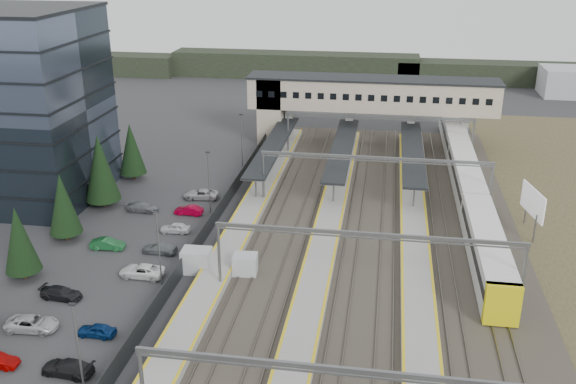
% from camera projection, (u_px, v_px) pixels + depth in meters
% --- Properties ---
extents(ground, '(220.00, 220.00, 0.00)m').
position_uv_depth(ground, '(257.00, 254.00, 69.79)').
color(ground, '#2B2B2D').
rests_on(ground, ground).
extents(conifer_row, '(4.42, 49.82, 9.50)m').
position_uv_depth(conifer_row, '(45.00, 214.00, 67.68)').
color(conifer_row, black).
rests_on(conifer_row, ground).
extents(car_park, '(10.74, 44.81, 1.28)m').
position_uv_depth(car_park, '(112.00, 279.00, 63.40)').
color(car_park, '#A0A0A4').
rests_on(car_park, ground).
extents(lampposts, '(0.50, 53.25, 8.07)m').
position_uv_depth(lampposts, '(187.00, 208.00, 70.51)').
color(lampposts, slate).
rests_on(lampposts, ground).
extents(fence, '(0.08, 90.00, 2.00)m').
position_uv_depth(fence, '(211.00, 223.00, 74.96)').
color(fence, '#26282B').
rests_on(fence, ground).
extents(relay_cabin_near, '(3.02, 2.26, 2.45)m').
position_uv_depth(relay_cabin_near, '(197.00, 260.00, 65.70)').
color(relay_cabin_near, '#A6A9AB').
rests_on(relay_cabin_near, ground).
extents(relay_cabin_far, '(2.56, 2.19, 2.21)m').
position_uv_depth(relay_cabin_far, '(245.00, 265.00, 65.04)').
color(relay_cabin_far, '#A6A9AB').
rests_on(relay_cabin_far, ground).
extents(rail_corridor, '(34.00, 90.00, 0.92)m').
position_uv_depth(rail_corridor, '(346.00, 237.00, 72.91)').
color(rail_corridor, '#333027').
rests_on(rail_corridor, ground).
extents(canopies, '(23.10, 30.00, 3.28)m').
position_uv_depth(canopies, '(342.00, 148.00, 92.12)').
color(canopies, black).
rests_on(canopies, ground).
extents(footbridge, '(40.40, 6.40, 11.20)m').
position_uv_depth(footbridge, '(354.00, 97.00, 104.31)').
color(footbridge, '#A49783').
rests_on(footbridge, ground).
extents(gantries, '(28.40, 62.28, 7.17)m').
position_uv_depth(gantries, '(371.00, 199.00, 68.58)').
color(gantries, slate).
rests_on(gantries, ground).
extents(train, '(3.13, 65.37, 3.94)m').
position_uv_depth(train, '(466.00, 178.00, 85.27)').
color(train, silver).
rests_on(train, ground).
extents(billboard, '(1.40, 6.30, 5.51)m').
position_uv_depth(billboard, '(533.00, 203.00, 73.38)').
color(billboard, slate).
rests_on(billboard, ground).
extents(treeline_far, '(170.00, 19.00, 7.00)m').
position_uv_depth(treeline_far, '(436.00, 72.00, 149.96)').
color(treeline_far, black).
rests_on(treeline_far, ground).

